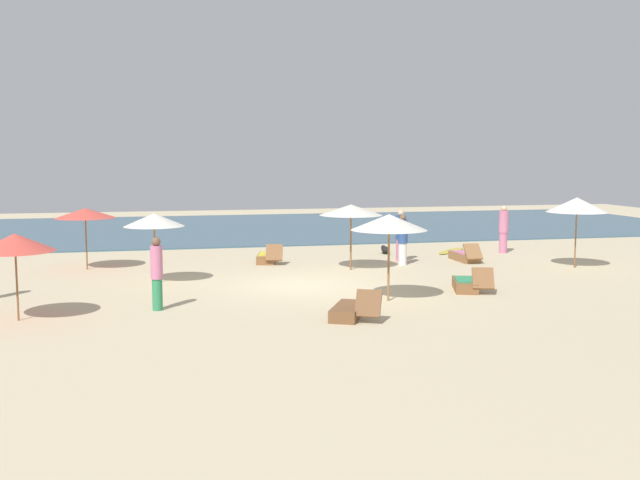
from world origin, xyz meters
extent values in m
plane|color=beige|center=(0.00, 0.00, 0.00)|extent=(60.00, 60.00, 0.00)
cube|color=#3D6075|center=(0.00, 17.00, 0.03)|extent=(48.00, 16.00, 0.06)
cylinder|color=brown|center=(-6.24, 4.48, 0.98)|extent=(0.05, 0.05, 1.96)
cone|color=#D84C3F|center=(-6.24, 4.48, 1.85)|extent=(1.94, 1.94, 0.32)
cylinder|color=olive|center=(1.77, -2.71, 1.09)|extent=(0.06, 0.06, 2.18)
cone|color=silver|center=(1.77, -2.71, 2.03)|extent=(1.95, 1.95, 0.41)
cylinder|color=brown|center=(-4.05, 1.28, 1.00)|extent=(0.05, 0.05, 2.00)
cone|color=silver|center=(-4.05, 1.28, 1.86)|extent=(1.75, 1.75, 0.38)
cylinder|color=brown|center=(9.56, 1.25, 1.15)|extent=(0.05, 0.05, 2.29)
cone|color=white|center=(9.56, 1.25, 2.10)|extent=(1.98, 1.98, 0.49)
cylinder|color=brown|center=(2.18, 2.48, 1.04)|extent=(0.06, 0.06, 2.09)
cone|color=silver|center=(2.18, 2.48, 1.97)|extent=(2.05, 2.05, 0.35)
cylinder|color=brown|center=(-7.09, -3.03, 0.96)|extent=(0.04, 0.04, 1.93)
cone|color=#D84C3F|center=(-7.09, -3.03, 1.78)|extent=(1.76, 1.76, 0.41)
cube|color=brown|center=(-0.25, 4.79, 0.14)|extent=(0.92, 1.60, 0.28)
cube|color=brown|center=(-0.09, 4.10, 0.42)|extent=(0.66, 0.59, 0.54)
cube|color=yellow|center=(-0.25, 4.79, 0.30)|extent=(0.73, 1.14, 0.03)
cube|color=olive|center=(6.65, 3.59, 0.14)|extent=(0.61, 1.50, 0.28)
cube|color=olive|center=(6.66, 2.89, 0.42)|extent=(0.57, 0.49, 0.53)
cube|color=#D17299|center=(6.65, 3.59, 0.30)|extent=(0.51, 1.05, 0.03)
cube|color=brown|center=(0.26, -4.34, 0.14)|extent=(1.20, 1.61, 0.28)
cube|color=brown|center=(0.57, -4.97, 0.44)|extent=(0.69, 0.61, 0.59)
cube|color=brown|center=(4.32, -1.72, 0.14)|extent=(1.04, 1.61, 0.28)
cube|color=brown|center=(4.54, -2.38, 0.43)|extent=(0.69, 0.62, 0.55)
cube|color=#338C59|center=(4.32, -1.72, 0.30)|extent=(0.81, 1.16, 0.03)
cylinder|color=#D17299|center=(4.40, 3.97, 0.39)|extent=(0.42, 0.42, 0.79)
cylinder|color=#2D4C8C|center=(4.40, 3.97, 1.20)|extent=(0.50, 0.50, 0.82)
sphere|color=beige|center=(4.40, 3.97, 1.71)|extent=(0.22, 0.22, 0.22)
cylinder|color=#D17299|center=(8.97, 5.23, 0.39)|extent=(0.42, 0.42, 0.79)
cylinder|color=#D17299|center=(8.97, 5.23, 1.20)|extent=(0.49, 0.49, 0.82)
sphere|color=beige|center=(8.97, 5.23, 1.71)|extent=(0.22, 0.22, 0.22)
cylinder|color=#338C59|center=(-4.01, -2.57, 0.38)|extent=(0.35, 0.35, 0.77)
cylinder|color=#D17299|center=(-4.01, -2.57, 1.17)|extent=(0.41, 0.41, 0.80)
sphere|color=brown|center=(-4.01, -2.57, 1.66)|extent=(0.22, 0.22, 0.22)
cylinder|color=white|center=(4.18, 3.13, 0.37)|extent=(0.35, 0.35, 0.75)
cylinder|color=#2D4C8C|center=(4.18, 3.13, 1.14)|extent=(0.41, 0.41, 0.78)
sphere|color=brown|center=(4.18, 3.13, 1.62)|extent=(0.21, 0.21, 0.21)
cube|color=black|center=(4.49, 5.98, 0.02)|extent=(0.18, 0.34, 0.04)
ellipsoid|color=black|center=(4.49, 5.98, 0.16)|extent=(0.26, 0.57, 0.26)
sphere|color=black|center=(4.49, 6.24, 0.21)|extent=(0.18, 0.18, 0.18)
ellipsoid|color=gold|center=(7.17, 5.99, 0.04)|extent=(1.87, 1.90, 0.07)
camera|label=1|loc=(-4.01, -20.32, 3.70)|focal=41.04mm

